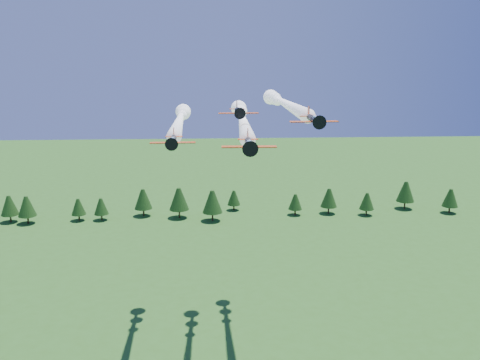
{
  "coord_description": "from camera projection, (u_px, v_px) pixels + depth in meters",
  "views": [
    {
      "loc": [
        -4.99,
        -87.46,
        61.88
      ],
      "look_at": [
        -0.16,
        0.0,
        40.78
      ],
      "focal_mm": 40.0,
      "sensor_mm": 36.0,
      "label": 1
    }
  ],
  "objects": [
    {
      "name": "plane_slot",
      "position": [
        238.0,
        111.0,
        93.9
      ],
      "size": [
        7.07,
        7.71,
        2.5
      ],
      "rotation": [
        0.0,
        0.0,
        0.02
      ],
      "color": "black",
      "rests_on": "ground"
    },
    {
      "name": "plane_right",
      "position": [
        284.0,
        103.0,
        116.36
      ],
      "size": [
        8.08,
        52.89,
        3.7
      ],
      "rotation": [
        0.0,
        0.0,
        0.03
      ],
      "color": "black",
      "rests_on": "ground"
    },
    {
      "name": "plane_lead",
      "position": [
        242.0,
        119.0,
        109.55
      ],
      "size": [
        8.27,
        55.74,
        3.7
      ],
      "rotation": [
        0.0,
        0.0,
        -0.03
      ],
      "color": "black",
      "rests_on": "ground"
    },
    {
      "name": "plane_left",
      "position": [
        180.0,
        119.0,
        113.25
      ],
      "size": [
        7.34,
        49.89,
        3.7
      ],
      "rotation": [
        0.0,
        0.0,
        0.01
      ],
      "color": "black",
      "rests_on": "ground"
    },
    {
      "name": "treeline",
      "position": [
        221.0,
        200.0,
        204.14
      ],
      "size": [
        174.66,
        19.63,
        11.68
      ],
      "color": "#382314",
      "rests_on": "ground"
    }
  ]
}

